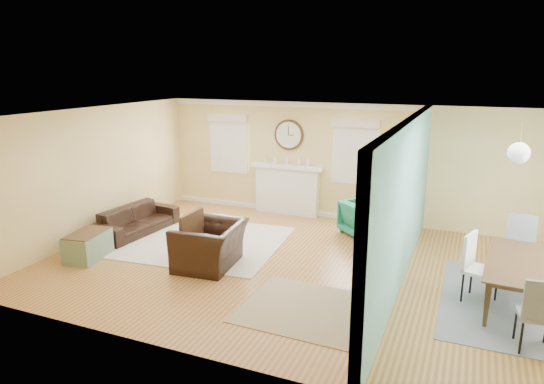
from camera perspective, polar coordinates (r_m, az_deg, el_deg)
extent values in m
plane|color=brown|center=(8.44, 4.27, -8.92)|extent=(9.00, 9.00, 0.00)
cube|color=tan|center=(10.84, 9.49, 3.38)|extent=(9.00, 0.02, 2.60)
cube|color=tan|center=(5.39, -5.81, -7.86)|extent=(9.00, 0.02, 2.60)
cube|color=tan|center=(10.31, -20.02, 2.14)|extent=(0.02, 6.00, 2.60)
cube|color=white|center=(7.79, 4.63, 8.94)|extent=(9.00, 6.00, 0.02)
cube|color=tan|center=(9.04, 16.36, 0.81)|extent=(0.12, 3.20, 2.60)
cube|color=tan|center=(5.35, 11.28, -8.24)|extent=(0.12, 1.00, 2.60)
cube|color=tan|center=(6.40, 14.34, 5.55)|extent=(0.12, 1.80, 0.40)
cube|color=white|center=(7.57, 14.26, -3.23)|extent=(0.04, 0.12, 2.20)
cube|color=white|center=(5.89, 11.52, -8.19)|extent=(0.04, 0.12, 2.20)
cube|color=white|center=(6.44, 13.62, 3.85)|extent=(0.04, 1.92, 0.12)
cube|color=#68B1A9|center=(7.69, 15.62, -1.49)|extent=(0.02, 6.00, 2.60)
cube|color=white|center=(11.32, 1.79, 0.15)|extent=(1.50, 0.24, 1.10)
cube|color=white|center=(11.16, 1.76, 3.00)|extent=(1.70, 0.30, 0.08)
cube|color=black|center=(11.42, 1.97, 0.02)|extent=(0.85, 0.02, 0.75)
cube|color=gold|center=(11.34, 1.77, -0.50)|extent=(0.85, 0.02, 0.62)
cylinder|color=#4D331E|center=(11.15, 2.01, 6.74)|extent=(0.70, 0.06, 0.70)
cylinder|color=silver|center=(11.12, 1.95, 6.72)|extent=(0.60, 0.01, 0.60)
cube|color=black|center=(11.10, 1.94, 7.23)|extent=(0.02, 0.01, 0.20)
cube|color=black|center=(11.09, 2.23, 6.70)|extent=(0.12, 0.01, 0.02)
cube|color=white|center=(11.84, -5.05, 5.68)|extent=(0.90, 0.03, 1.30)
cube|color=white|center=(11.81, -5.11, 5.65)|extent=(1.00, 0.04, 1.40)
cube|color=beige|center=(11.70, -5.28, 8.68)|extent=(1.05, 0.10, 0.18)
cube|color=white|center=(10.76, 9.78, 4.65)|extent=(0.90, 0.03, 1.30)
cube|color=white|center=(10.73, 9.74, 4.62)|extent=(1.00, 0.04, 1.40)
cube|color=beige|center=(10.61, 9.84, 7.94)|extent=(1.05, 0.10, 0.18)
cylinder|color=gold|center=(7.44, 27.24, 5.98)|extent=(0.02, 0.02, 0.30)
sphere|color=white|center=(7.47, 27.03, 4.09)|extent=(0.30, 0.30, 0.30)
cube|color=beige|center=(9.73, -8.35, -5.74)|extent=(3.36, 2.98, 0.02)
cube|color=tan|center=(7.09, 4.82, -13.66)|extent=(2.03, 1.68, 0.01)
cube|color=slate|center=(8.03, 27.57, -11.86)|extent=(2.26, 2.83, 0.01)
imported|color=black|center=(10.44, -15.65, -3.18)|extent=(0.90, 1.96, 0.56)
imported|color=black|center=(8.42, -7.28, -6.24)|extent=(1.13, 1.27, 0.77)
imported|color=#1A6D56|center=(10.09, 10.67, -3.04)|extent=(1.08, 1.09, 0.71)
cube|color=gray|center=(9.35, -20.84, -5.95)|extent=(0.64, 0.92, 0.47)
cube|color=#4D331E|center=(9.27, -20.97, -4.53)|extent=(0.61, 0.87, 0.02)
cube|color=olive|center=(9.38, 14.06, -4.29)|extent=(0.49, 1.48, 0.80)
cube|color=#4D331E|center=(8.95, 12.08, -4.06)|extent=(0.01, 0.39, 0.22)
cube|color=#4D331E|center=(9.04, 11.99, -5.68)|extent=(0.01, 0.39, 0.22)
cube|color=#4D331E|center=(9.37, 12.60, -3.25)|extent=(0.01, 0.39, 0.22)
cube|color=#4D331E|center=(9.45, 12.51, -4.81)|extent=(0.01, 0.39, 0.22)
cube|color=#4D331E|center=(9.79, 13.08, -2.52)|extent=(0.01, 0.39, 0.22)
cube|color=#4D331E|center=(9.87, 12.99, -4.02)|extent=(0.01, 0.39, 0.22)
imported|color=black|center=(9.18, 14.21, -0.02)|extent=(0.20, 1.11, 0.64)
cylinder|color=white|center=(8.58, 13.57, -6.91)|extent=(0.37, 0.37, 0.55)
imported|color=#337F33|center=(8.42, 13.76, -3.82)|extent=(0.42, 0.38, 0.42)
imported|color=#4D331E|center=(7.89, 27.85, -9.68)|extent=(1.21, 1.99, 0.67)
cube|color=slate|center=(8.94, 27.11, -5.89)|extent=(0.47, 0.47, 0.05)
cube|color=slate|center=(8.86, 27.31, -4.28)|extent=(0.45, 0.08, 0.53)
cylinder|color=black|center=(9.20, 28.06, -7.14)|extent=(0.03, 0.03, 0.44)
cylinder|color=black|center=(8.87, 28.09, -7.93)|extent=(0.03, 0.03, 0.44)
cylinder|color=black|center=(9.19, 25.81, -6.89)|extent=(0.03, 0.03, 0.44)
cylinder|color=black|center=(8.86, 25.75, -7.68)|extent=(0.03, 0.03, 0.44)
cube|color=slate|center=(6.79, 28.68, -12.54)|extent=(0.48, 0.48, 0.05)
cube|color=slate|center=(6.68, 28.95, -10.57)|extent=(0.43, 0.10, 0.51)
cylinder|color=black|center=(6.71, 27.25, -15.06)|extent=(0.03, 0.03, 0.43)
cylinder|color=black|center=(7.01, 26.70, -13.69)|extent=(0.03, 0.03, 0.43)
cube|color=white|center=(7.72, 23.39, -8.54)|extent=(0.57, 0.57, 0.05)
cube|color=white|center=(7.63, 23.59, -6.68)|extent=(0.19, 0.44, 0.54)
cylinder|color=black|center=(8.03, 22.36, -9.55)|extent=(0.03, 0.03, 0.45)
cylinder|color=black|center=(7.94, 24.88, -10.09)|extent=(0.03, 0.03, 0.45)
cylinder|color=black|center=(7.71, 21.47, -10.47)|extent=(0.03, 0.03, 0.45)
cylinder|color=black|center=(7.61, 24.09, -11.05)|extent=(0.03, 0.03, 0.45)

